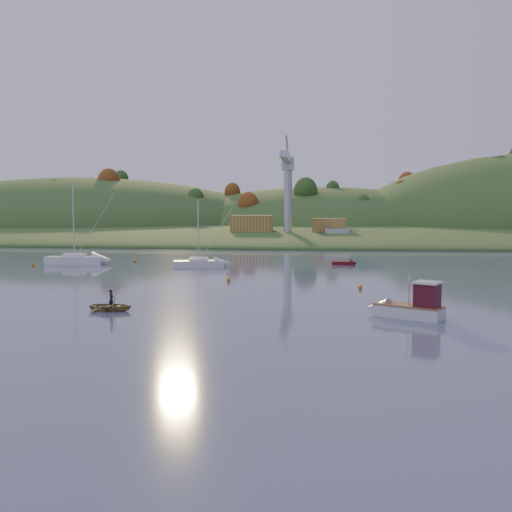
# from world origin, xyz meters

# --- Properties ---
(ground) EXTENTS (500.00, 500.00, 0.00)m
(ground) POSITION_xyz_m (0.00, 0.00, 0.00)
(ground) COLOR #344256
(ground) RESTS_ON ground
(far_shore) EXTENTS (620.00, 220.00, 1.50)m
(far_shore) POSITION_xyz_m (0.00, 230.00, 0.00)
(far_shore) COLOR #335421
(far_shore) RESTS_ON ground
(shore_slope) EXTENTS (640.00, 150.00, 7.00)m
(shore_slope) POSITION_xyz_m (0.00, 165.00, 0.00)
(shore_slope) COLOR #335421
(shore_slope) RESTS_ON ground
(hill_left) EXTENTS (170.00, 140.00, 44.00)m
(hill_left) POSITION_xyz_m (-90.00, 200.00, 0.00)
(hill_left) COLOR #335421
(hill_left) RESTS_ON ground
(hill_center) EXTENTS (140.00, 120.00, 36.00)m
(hill_center) POSITION_xyz_m (10.00, 210.00, 0.00)
(hill_center) COLOR #335421
(hill_center) RESTS_ON ground
(hillside_trees) EXTENTS (280.00, 50.00, 32.00)m
(hillside_trees) POSITION_xyz_m (0.00, 185.00, 0.00)
(hillside_trees) COLOR #1D3F16
(hillside_trees) RESTS_ON ground
(wharf) EXTENTS (42.00, 16.00, 2.40)m
(wharf) POSITION_xyz_m (5.00, 122.00, 1.20)
(wharf) COLOR slate
(wharf) RESTS_ON ground
(shed_west) EXTENTS (11.00, 8.00, 4.80)m
(shed_west) POSITION_xyz_m (-8.00, 123.00, 4.80)
(shed_west) COLOR olive
(shed_west) RESTS_ON wharf
(shed_east) EXTENTS (9.00, 7.00, 4.00)m
(shed_east) POSITION_xyz_m (13.00, 124.00, 4.40)
(shed_east) COLOR olive
(shed_east) RESTS_ON wharf
(dock_crane) EXTENTS (3.20, 28.00, 20.30)m
(dock_crane) POSITION_xyz_m (2.00, 118.39, 17.17)
(dock_crane) COLOR #B7B7BC
(dock_crane) RESTS_ON wharf
(fishing_boat) EXTENTS (6.62, 4.96, 4.13)m
(fishing_boat) POSITION_xyz_m (18.16, 14.91, 0.91)
(fishing_boat) COLOR silver
(fishing_boat) RESTS_ON ground
(sailboat_near) EXTENTS (9.31, 3.66, 12.60)m
(sailboat_near) POSITION_xyz_m (-28.53, 55.16, 0.80)
(sailboat_near) COLOR white
(sailboat_near) RESTS_ON ground
(sailboat_far) EXTENTS (7.84, 4.52, 10.42)m
(sailboat_far) POSITION_xyz_m (-7.49, 52.69, 0.69)
(sailboat_far) COLOR silver
(sailboat_far) RESTS_ON ground
(canoe) EXTENTS (3.83, 2.81, 0.77)m
(canoe) POSITION_xyz_m (-6.91, 14.92, 0.39)
(canoe) COLOR olive
(canoe) RESTS_ON ground
(paddler) EXTENTS (0.41, 0.61, 1.62)m
(paddler) POSITION_xyz_m (-6.91, 14.92, 0.81)
(paddler) COLOR black
(paddler) RESTS_ON ground
(red_tender) EXTENTS (4.03, 1.63, 1.34)m
(red_tender) POSITION_xyz_m (15.44, 59.15, 0.28)
(red_tender) COLOR #590C11
(red_tender) RESTS_ON ground
(work_vessel) EXTENTS (14.92, 5.91, 3.78)m
(work_vessel) POSITION_xyz_m (15.00, 118.00, 1.35)
(work_vessel) COLOR slate
(work_vessel) RESTS_ON ground
(buoy_1) EXTENTS (0.50, 0.50, 0.50)m
(buoy_1) POSITION_xyz_m (15.65, 31.21, 0.25)
(buoy_1) COLOR orange
(buoy_1) RESTS_ON ground
(buoy_2) EXTENTS (0.50, 0.50, 0.50)m
(buoy_2) POSITION_xyz_m (-33.15, 50.51, 0.25)
(buoy_2) COLOR orange
(buoy_2) RESTS_ON ground
(buoy_3) EXTENTS (0.50, 0.50, 0.50)m
(buoy_3) POSITION_xyz_m (-20.06, 59.79, 0.25)
(buoy_3) COLOR orange
(buoy_3) RESTS_ON ground
(buoy_4) EXTENTS (0.50, 0.50, 0.50)m
(buoy_4) POSITION_xyz_m (-0.01, 35.85, 0.25)
(buoy_4) COLOR orange
(buoy_4) RESTS_ON ground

